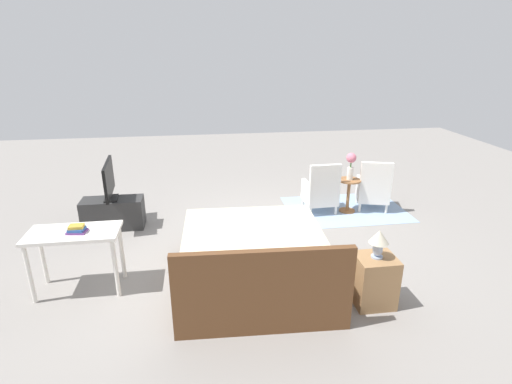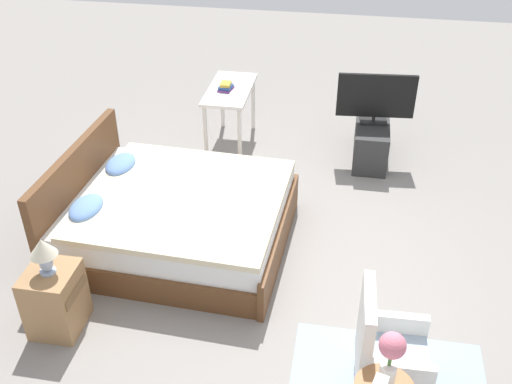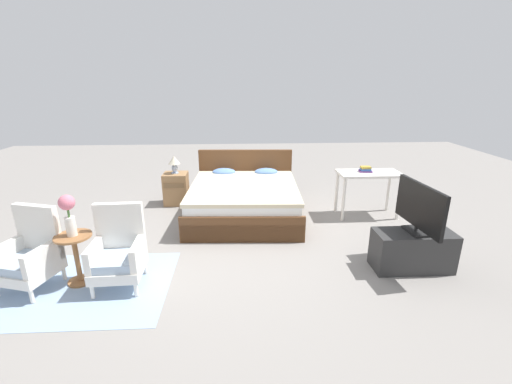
% 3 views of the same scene
% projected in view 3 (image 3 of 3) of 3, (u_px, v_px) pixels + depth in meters
% --- Properties ---
extents(ground_plane, '(16.00, 16.00, 0.00)m').
position_uv_depth(ground_plane, '(239.00, 241.00, 5.03)').
color(ground_plane, gray).
extents(floor_rug, '(2.10, 1.50, 0.01)m').
position_uv_depth(floor_rug, '(77.00, 286.00, 3.92)').
color(floor_rug, '#8EA8C6').
rests_on(floor_rug, ground_plane).
extents(bed, '(1.92, 2.20, 0.96)m').
position_uv_depth(bed, '(244.00, 199.00, 5.93)').
color(bed, brown).
rests_on(bed, ground_plane).
extents(armchair_by_window_left, '(0.67, 0.67, 0.92)m').
position_uv_depth(armchair_by_window_left, '(31.00, 256.00, 3.83)').
color(armchair_by_window_left, white).
rests_on(armchair_by_window_left, floor_rug).
extents(armchair_by_window_right, '(0.56, 0.56, 0.92)m').
position_uv_depth(armchair_by_window_right, '(119.00, 253.00, 3.88)').
color(armchair_by_window_right, white).
rests_on(armchair_by_window_right, floor_rug).
extents(side_table, '(0.40, 0.40, 0.60)m').
position_uv_depth(side_table, '(76.00, 253.00, 3.90)').
color(side_table, '#936038').
rests_on(side_table, ground_plane).
extents(flower_vase, '(0.17, 0.17, 0.48)m').
position_uv_depth(flower_vase, '(68.00, 211.00, 3.74)').
color(flower_vase, silver).
rests_on(flower_vase, side_table).
extents(nightstand, '(0.44, 0.41, 0.60)m').
position_uv_depth(nightstand, '(176.00, 188.00, 6.47)').
color(nightstand, '#997047').
rests_on(nightstand, ground_plane).
extents(table_lamp, '(0.22, 0.22, 0.33)m').
position_uv_depth(table_lamp, '(174.00, 162.00, 6.31)').
color(table_lamp, '#9EADC6').
rests_on(table_lamp, nightstand).
extents(tv_stand, '(0.96, 0.40, 0.49)m').
position_uv_depth(tv_stand, '(412.00, 251.00, 4.23)').
color(tv_stand, '#2D2D2D').
rests_on(tv_stand, ground_plane).
extents(tv_flatscreen, '(0.23, 0.92, 0.61)m').
position_uv_depth(tv_flatscreen, '(420.00, 208.00, 4.06)').
color(tv_flatscreen, black).
rests_on(tv_flatscreen, tv_stand).
extents(vanity_desk, '(1.04, 0.52, 0.78)m').
position_uv_depth(vanity_desk, '(369.00, 179.00, 5.79)').
color(vanity_desk, silver).
rests_on(vanity_desk, ground_plane).
extents(book_stack, '(0.23, 0.18, 0.09)m').
position_uv_depth(book_stack, '(366.00, 169.00, 5.77)').
color(book_stack, '#66387A').
rests_on(book_stack, vanity_desk).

